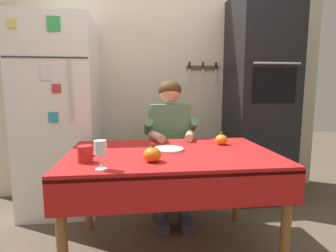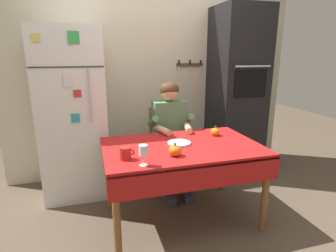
# 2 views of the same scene
# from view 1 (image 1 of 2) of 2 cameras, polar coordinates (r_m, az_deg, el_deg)

# --- Properties ---
(back_wall_assembly) EXTENTS (3.70, 0.13, 2.60)m
(back_wall_assembly) POSITION_cam_1_polar(r_m,az_deg,el_deg) (3.06, -1.50, 10.39)
(back_wall_assembly) COLOR beige
(back_wall_assembly) RESTS_ON ground
(refrigerator) EXTENTS (0.68, 0.71, 1.80)m
(refrigerator) POSITION_cam_1_polar(r_m,az_deg,el_deg) (2.76, -21.83, 1.77)
(refrigerator) COLOR white
(refrigerator) RESTS_ON ground
(wall_oven) EXTENTS (0.60, 0.64, 2.10)m
(wall_oven) POSITION_cam_1_polar(r_m,az_deg,el_deg) (2.98, 18.77, 5.24)
(wall_oven) COLOR black
(wall_oven) RESTS_ON ground
(dining_table) EXTENTS (1.40, 0.90, 0.74)m
(dining_table) POSITION_cam_1_polar(r_m,az_deg,el_deg) (1.86, 0.67, -8.15)
(dining_table) COLOR brown
(dining_table) RESTS_ON ground
(chair_behind_person) EXTENTS (0.40, 0.40, 0.93)m
(chair_behind_person) POSITION_cam_1_polar(r_m,az_deg,el_deg) (2.66, 0.02, -6.38)
(chair_behind_person) COLOR #9E6B33
(chair_behind_person) RESTS_ON ground
(seated_person) EXTENTS (0.47, 0.55, 1.25)m
(seated_person) POSITION_cam_1_polar(r_m,az_deg,el_deg) (2.43, 0.54, -2.31)
(seated_person) COLOR #38384C
(seated_person) RESTS_ON ground
(coffee_mug) EXTENTS (0.12, 0.09, 0.10)m
(coffee_mug) POSITION_cam_1_polar(r_m,az_deg,el_deg) (1.66, -17.13, -5.71)
(coffee_mug) COLOR #B2231E
(coffee_mug) RESTS_ON dining_table
(wine_glass) EXTENTS (0.07, 0.07, 0.16)m
(wine_glass) POSITION_cam_1_polar(r_m,az_deg,el_deg) (1.47, -14.16, -4.78)
(wine_glass) COLOR white
(wine_glass) RESTS_ON dining_table
(pumpkin_large) EXTENTS (0.09, 0.09, 0.10)m
(pumpkin_large) POSITION_cam_1_polar(r_m,az_deg,el_deg) (2.11, 11.28, -2.85)
(pumpkin_large) COLOR orange
(pumpkin_large) RESTS_ON dining_table
(pumpkin_medium) EXTENTS (0.11, 0.11, 0.11)m
(pumpkin_medium) POSITION_cam_1_polar(r_m,az_deg,el_deg) (1.60, -3.35, -6.05)
(pumpkin_medium) COLOR orange
(pumpkin_medium) RESTS_ON dining_table
(serving_tray) EXTENTS (0.21, 0.21, 0.02)m
(serving_tray) POSITION_cam_1_polar(r_m,az_deg,el_deg) (1.89, 0.08, -4.98)
(serving_tray) COLOR silver
(serving_tray) RESTS_ON dining_table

